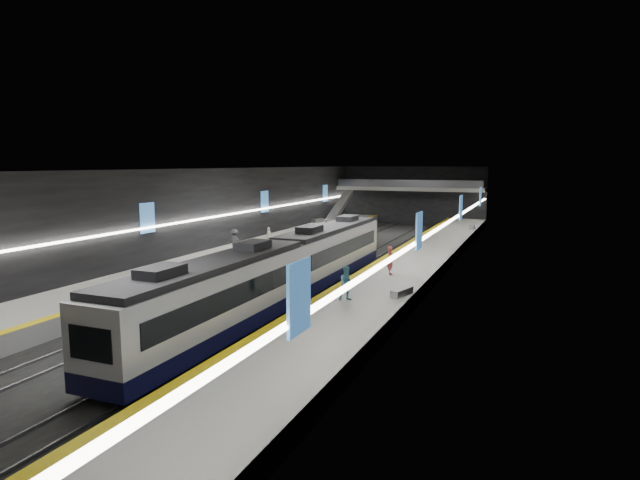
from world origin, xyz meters
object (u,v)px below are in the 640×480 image
at_px(passenger_right_b, 347,284).
at_px(passenger_left_a, 269,237).
at_px(bench_right_far, 472,227).
at_px(bench_left_far, 318,220).
at_px(passenger_right_a, 390,261).
at_px(bench_right_near, 402,292).
at_px(passenger_left_b, 235,241).
at_px(escalator, 340,206).
at_px(train, 285,269).

relative_size(passenger_right_b, passenger_left_a, 1.11).
relative_size(bench_right_far, passenger_left_a, 1.00).
distance_m(bench_left_far, passenger_right_b, 39.16).
relative_size(bench_left_far, bench_right_far, 1.20).
relative_size(passenger_right_a, passenger_right_b, 1.02).
height_order(bench_left_far, bench_right_near, bench_left_far).
height_order(passenger_left_a, passenger_left_b, passenger_left_b).
distance_m(escalator, bench_left_far, 3.67).
bearing_deg(escalator, passenger_left_a, -86.49).
bearing_deg(passenger_right_a, bench_right_near, -178.82).
height_order(train, bench_left_far, train).
bearing_deg(passenger_right_b, train, 127.98).
bearing_deg(bench_right_near, train, -157.39).
relative_size(bench_right_near, passenger_left_a, 1.05).
relative_size(escalator, bench_right_far, 4.73).
bearing_deg(passenger_left_a, passenger_right_b, 31.16).
relative_size(escalator, passenger_left_a, 4.74).
height_order(bench_right_far, passenger_left_b, passenger_left_b).
bearing_deg(bench_right_far, passenger_left_b, -124.20).
distance_m(bench_left_far, passenger_right_a, 32.70).
distance_m(train, passenger_left_a, 16.81).
xyz_separation_m(passenger_right_b, passenger_left_a, (-13.05, 15.76, -0.10)).
height_order(train, passenger_right_a, train).
height_order(passenger_right_a, passenger_left_b, passenger_left_b).
distance_m(bench_right_near, passenger_right_a, 5.89).
xyz_separation_m(train, bench_left_far, (-12.00, 34.20, -0.95)).
bearing_deg(passenger_right_a, passenger_left_b, 55.35).
height_order(passenger_right_b, passenger_left_a, passenger_right_b).
distance_m(escalator, passenger_left_b, 26.89).
relative_size(escalator, bench_left_far, 3.96).
bearing_deg(bench_left_far, passenger_left_b, -73.12).
bearing_deg(passenger_right_b, bench_right_near, 4.26).
distance_m(bench_right_near, passenger_left_b, 18.85).
xyz_separation_m(bench_right_far, passenger_right_b, (-2.58, -35.56, 0.73)).
distance_m(escalator, passenger_right_a, 34.03).
bearing_deg(escalator, bench_left_far, -127.59).
bearing_deg(bench_right_near, passenger_right_b, -124.14).
height_order(escalator, bench_right_near, escalator).
height_order(escalator, passenger_left_b, escalator).
relative_size(bench_left_far, passenger_right_b, 1.07).
relative_size(passenger_left_a, passenger_left_b, 0.86).
bearing_deg(passenger_left_a, escalator, 175.05).
xyz_separation_m(train, passenger_left_b, (-9.48, 9.93, -0.21)).
distance_m(bench_right_far, passenger_left_a, 25.23).
distance_m(bench_left_far, bench_right_far, 19.00).
distance_m(bench_right_far, passenger_right_b, 35.66).
height_order(train, passenger_left_b, train).
distance_m(passenger_left_a, passenger_left_b, 4.57).
height_order(bench_left_far, passenger_left_b, passenger_left_b).
distance_m(train, passenger_left_b, 13.73).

